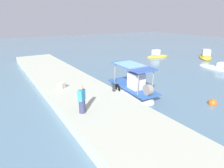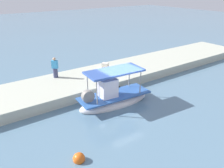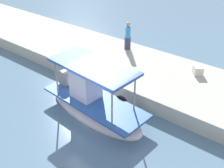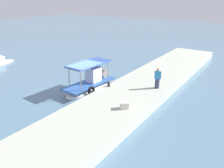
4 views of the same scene
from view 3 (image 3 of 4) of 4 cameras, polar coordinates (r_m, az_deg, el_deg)
The scene contains 6 objects.
ground_plane at distance 12.12m, azimuth -2.38°, elevation -7.17°, with size 120.00×120.00×0.00m, color slate.
dock_quay at distance 14.66m, azimuth 7.76°, elevation 1.71°, with size 36.00×4.65×0.73m, color beige.
main_fishing_boat at distance 12.23m, azimuth -3.86°, elevation -4.05°, with size 5.26×2.14×2.77m.
fisherman_near_bollard at distance 16.40m, azimuth 3.24°, elevation 9.57°, with size 0.51×0.52×1.63m.
mooring_bollard at distance 13.21m, azimuth 1.16°, elevation 1.29°, with size 0.24×0.24×0.40m, color #2D2D33.
cargo_crate at distance 14.48m, azimuth 17.15°, elevation 2.75°, with size 0.54×0.43×0.44m, color silver.
Camera 3 is at (-6.25, 7.13, 7.55)m, focal length 44.72 mm.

